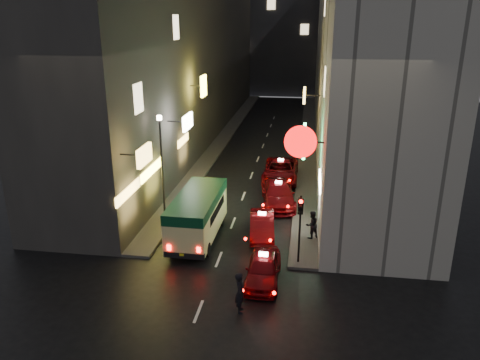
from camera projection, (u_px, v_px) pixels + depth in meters
The scene contains 14 objects.
building_left at pixel (186, 46), 45.70m from camera, with size 7.46×52.08×18.00m.
building_right at pixel (353, 47), 43.50m from camera, with size 8.00×52.00×18.00m.
building_far at pixel (286, 22), 73.85m from camera, with size 30.00×10.00×22.00m, color #313136.
sidewalk_left at pixel (225, 136), 48.12m from camera, with size 1.50×52.00×0.15m, color #494744.
sidewalk_right at pixel (308, 139), 46.95m from camera, with size 1.50×52.00×0.15m, color #494744.
minibus at pixel (198, 211), 25.43m from camera, with size 2.19×6.06×2.60m.
taxi_near at pixel (263, 266), 21.55m from camera, with size 1.95×4.76×1.69m.
taxi_second at pixel (262, 223), 26.12m from camera, with size 2.38×4.76×1.63m.
taxi_third at pixel (278, 192), 30.49m from camera, with size 2.95×5.60×1.87m.
taxi_far at pixel (281, 169), 34.98m from camera, with size 2.33×5.64×1.96m.
pedestrian_crossing at pixel (240, 290), 19.22m from camera, with size 0.67×0.43×2.02m, color black.
pedestrian_sidewalk at pixel (312, 223), 25.44m from camera, with size 0.67×0.42×1.78m, color black.
traffic_light at pixel (300, 216), 22.27m from camera, with size 0.26×0.43×3.50m.
lamp_post at pixel (162, 160), 27.29m from camera, with size 0.28×0.28×6.22m.
Camera 1 is at (4.15, -12.21, 11.60)m, focal length 35.00 mm.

